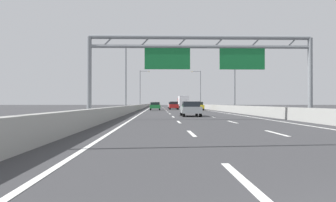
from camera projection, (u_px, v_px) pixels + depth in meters
The scene contains 53 objects.
ground_plane at pixel (169, 107), 102.64m from camera, with size 260.00×260.00×0.00m, color #38383A.
lane_dash_left_0 at pixel (241, 178), 6.13m from camera, with size 0.16×3.00×0.01m, color white.
lane_dash_left_1 at pixel (192, 133), 15.13m from camera, with size 0.16×3.00×0.01m, color white.
lane_dash_left_2 at pixel (179, 122), 24.13m from camera, with size 0.16×3.00×0.01m, color white.
lane_dash_left_3 at pixel (173, 117), 33.12m from camera, with size 0.16×3.00×0.01m, color white.
lane_dash_left_4 at pixel (170, 114), 42.12m from camera, with size 0.16×3.00×0.01m, color white.
lane_dash_left_5 at pixel (168, 112), 51.11m from camera, with size 0.16×3.00×0.01m, color white.
lane_dash_left_6 at pixel (166, 111), 60.11m from camera, with size 0.16×3.00×0.01m, color white.
lane_dash_left_7 at pixel (165, 110), 69.11m from camera, with size 0.16×3.00×0.01m, color white.
lane_dash_left_8 at pixel (164, 109), 78.10m from camera, with size 0.16×3.00×0.01m, color white.
lane_dash_left_9 at pixel (164, 108), 87.10m from camera, with size 0.16×3.00×0.01m, color white.
lane_dash_left_10 at pixel (163, 108), 96.09m from camera, with size 0.16×3.00×0.01m, color white.
lane_dash_left_11 at pixel (163, 107), 105.09m from camera, with size 0.16×3.00×0.01m, color white.
lane_dash_left_12 at pixel (162, 107), 114.09m from camera, with size 0.16×3.00×0.01m, color white.
lane_dash_left_13 at pixel (162, 107), 123.08m from camera, with size 0.16×3.00×0.01m, color white.
lane_dash_left_14 at pixel (162, 106), 132.08m from camera, with size 0.16×3.00×0.01m, color white.
lane_dash_left_15 at pixel (161, 106), 141.08m from camera, with size 0.16×3.00×0.01m, color white.
lane_dash_left_16 at pixel (161, 106), 150.07m from camera, with size 0.16×3.00×0.01m, color white.
lane_dash_left_17 at pixel (161, 106), 159.07m from camera, with size 0.16×3.00×0.01m, color white.
lane_dash_right_1 at pixel (277, 133), 15.23m from camera, with size 0.16×3.00×0.01m, color white.
lane_dash_right_2 at pixel (232, 122), 24.23m from camera, with size 0.16×3.00×0.01m, color white.
lane_dash_right_3 at pixel (212, 117), 33.22m from camera, with size 0.16×3.00×0.01m, color white.
lane_dash_right_4 at pixel (201, 114), 42.22m from camera, with size 0.16×3.00×0.01m, color white.
lane_dash_right_5 at pixel (193, 112), 51.22m from camera, with size 0.16×3.00×0.01m, color white.
lane_dash_right_6 at pixel (188, 111), 60.21m from camera, with size 0.16×3.00×0.01m, color white.
lane_dash_right_7 at pixel (184, 110), 69.21m from camera, with size 0.16×3.00×0.01m, color white.
lane_dash_right_8 at pixel (181, 109), 78.21m from camera, with size 0.16×3.00×0.01m, color white.
lane_dash_right_9 at pixel (178, 108), 87.20m from camera, with size 0.16×3.00×0.01m, color white.
lane_dash_right_10 at pixel (177, 108), 96.20m from camera, with size 0.16×3.00×0.01m, color white.
lane_dash_right_11 at pixel (175, 107), 105.19m from camera, with size 0.16×3.00×0.01m, color white.
lane_dash_right_12 at pixel (174, 107), 114.19m from camera, with size 0.16×3.00×0.01m, color white.
lane_dash_right_13 at pixel (172, 107), 123.19m from camera, with size 0.16×3.00×0.01m, color white.
lane_dash_right_14 at pixel (171, 106), 132.18m from camera, with size 0.16×3.00×0.01m, color white.
lane_dash_right_15 at pixel (171, 106), 141.18m from camera, with size 0.16×3.00×0.01m, color white.
lane_dash_right_16 at pixel (170, 106), 150.17m from camera, with size 0.16×3.00×0.01m, color white.
lane_dash_right_17 at pixel (169, 106), 159.17m from camera, with size 0.16×3.00×0.01m, color white.
edge_line_left at pixel (150, 108), 90.50m from camera, with size 0.16×176.00×0.01m, color white.
edge_line_right at pixel (191, 108), 90.80m from camera, with size 0.16×176.00×0.01m, color white.
barrier_left at pixel (146, 105), 112.44m from camera, with size 0.45×220.00×0.95m.
barrier_right at pixel (190, 105), 112.84m from camera, with size 0.45×220.00×0.95m.
sign_gantry at pixel (202, 56), 27.05m from camera, with size 16.97×0.36×6.36m.
streetlamp_left_mid at pixel (127, 74), 50.77m from camera, with size 2.58×0.28×9.50m.
streetlamp_right_mid at pixel (233, 74), 51.20m from camera, with size 2.58×0.28×9.50m.
streetlamp_left_far at pixel (141, 87), 91.78m from camera, with size 2.58×0.28×9.50m.
streetlamp_right_far at pixel (200, 87), 92.21m from camera, with size 2.58×0.28×9.50m.
yellow_car at pixel (198, 106), 63.12m from camera, with size 1.80×4.43×1.45m.
green_car at pixel (155, 106), 64.49m from camera, with size 1.82×4.58×1.40m.
orange_car at pixel (157, 104), 129.46m from camera, with size 1.88×4.42×1.55m.
silver_car at pixel (191, 109), 34.57m from camera, with size 1.77×4.48×1.42m.
black_car at pixel (157, 104), 118.57m from camera, with size 1.76×4.50×1.49m.
red_car at pixel (174, 105), 69.80m from camera, with size 1.72×4.52×1.54m.
white_car at pixel (172, 105), 84.26m from camera, with size 1.81×4.64×1.47m.
box_truck at pixel (183, 101), 95.18m from camera, with size 2.39×8.72×3.05m.
Camera 1 is at (-3.22, -2.60, 1.29)m, focal length 38.67 mm.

